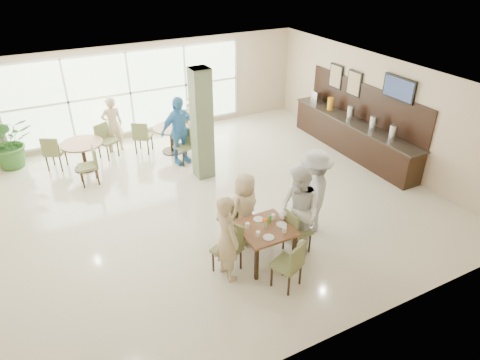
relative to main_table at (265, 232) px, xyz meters
name	(u,v)px	position (x,y,z in m)	size (l,w,h in m)	color
ground	(209,200)	(-0.07, 2.44, -0.66)	(10.00, 10.00, 0.00)	beige
room_shell	(206,134)	(-0.07, 2.44, 1.05)	(10.00, 10.00, 10.00)	white
window_bank	(130,93)	(-0.57, 6.90, 0.74)	(7.00, 0.04, 7.00)	silver
column	(202,125)	(0.33, 3.64, 0.74)	(0.45, 0.45, 2.80)	#5A6848
main_table	(265,232)	(0.00, 0.00, 0.00)	(0.95, 0.95, 0.75)	brown
round_table_left	(83,149)	(-2.33, 5.44, -0.09)	(1.09, 1.09, 0.75)	brown
round_table_right	(171,134)	(0.08, 5.36, -0.10)	(1.01, 1.01, 0.75)	brown
chairs_main_table	(263,240)	(-0.03, -0.01, -0.18)	(2.00, 2.03, 0.95)	#626638
chairs_table_left	(84,153)	(-2.32, 5.40, -0.18)	(1.99, 1.82, 0.95)	#626638
chairs_table_right	(172,136)	(0.10, 5.35, -0.18)	(1.98, 1.79, 0.95)	#626638
tabletop_clutter	(267,225)	(0.03, -0.02, 0.15)	(0.74, 0.77, 0.21)	white
buffet_counter	(353,134)	(4.63, 2.94, -0.10)	(0.64, 4.70, 1.95)	black
wall_tv	(399,89)	(4.86, 1.84, 1.49)	(0.06, 1.00, 0.58)	black
framed_art_a	(354,84)	(4.87, 3.44, 1.19)	(0.05, 0.55, 0.70)	black
framed_art_b	(336,76)	(4.87, 4.24, 1.19)	(0.05, 0.55, 0.70)	black
potted_plant	(9,142)	(-3.99, 6.47, 0.04)	(1.26, 1.26, 1.40)	#35692A
teen_left	(227,238)	(-0.81, -0.06, 0.18)	(0.61, 0.40, 1.68)	tan
teen_far	(245,208)	(-0.02, 0.74, 0.09)	(0.73, 0.40, 1.50)	tan
teen_right	(299,212)	(0.70, -0.05, 0.26)	(0.89, 0.69, 1.83)	white
teen_standing	(314,192)	(1.40, 0.43, 0.25)	(1.17, 0.67, 1.81)	#ABABAD
adult_a	(179,131)	(0.06, 4.60, 0.27)	(1.09, 0.62, 1.86)	#438DCA
adult_b	(194,121)	(0.83, 5.45, 0.11)	(1.42, 0.61, 1.53)	white
adult_standing	(113,124)	(-1.34, 6.19, 0.15)	(0.59, 0.39, 1.61)	tan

